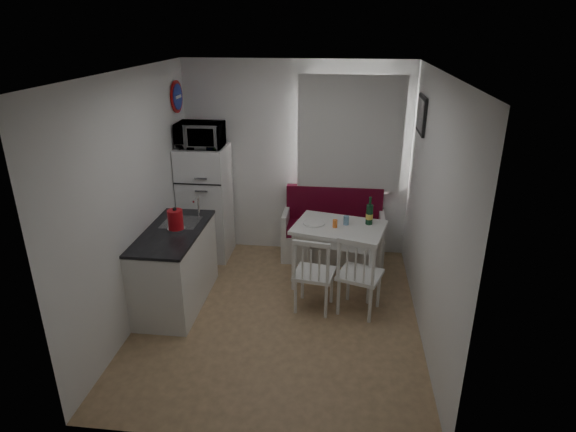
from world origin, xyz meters
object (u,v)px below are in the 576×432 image
chair_right (361,269)px  wine_bottle (370,211)px  dining_table (339,233)px  chair_left (314,268)px  fridge (206,202)px  kettle (176,220)px  kitchen_counter (176,267)px  microwave (200,135)px  bench (333,236)px

chair_right → wine_bottle: bearing=101.0°
dining_table → chair_right: 0.72m
chair_left → fridge: (-1.54, 1.28, 0.21)m
kettle → chair_right: bearing=-1.1°
kitchen_counter → dining_table: 1.93m
chair_left → microwave: (-1.54, 1.23, 1.14)m
chair_right → fridge: bearing=166.3°
chair_left → kettle: size_ratio=1.84×
bench → kettle: size_ratio=5.17×
wine_bottle → kettle: bearing=-161.0°
dining_table → microwave: bearing=175.5°
fridge → kettle: bearing=-88.6°
chair_right → kettle: kettle is taller
kitchen_counter → dining_table: (1.81, 0.63, 0.24)m
chair_right → microwave: (-2.04, 1.23, 1.12)m
bench → chair_left: (-0.17, -1.39, 0.24)m
kitchen_counter → kettle: kettle is taller
wine_bottle → chair_right: bearing=-97.4°
chair_right → fridge: 2.42m
kitchen_counter → bench: bearing=38.1°
dining_table → wine_bottle: (0.35, 0.10, 0.26)m
bench → wine_bottle: bearing=-55.5°
chair_left → wine_bottle: wine_bottle is taller
chair_left → fridge: size_ratio=0.31×
chair_left → microwave: 2.28m
kitchen_counter → microwave: size_ratio=2.31×
bench → dining_table: (0.08, -0.73, 0.37)m
fridge → microwave: (0.00, -0.05, 0.93)m
fridge → kettle: 1.27m
dining_table → fridge: fridge is taller
dining_table → fridge: 1.90m
wine_bottle → chair_left: bearing=-128.2°
dining_table → chair_left: chair_left is taller
chair_right → microwave: microwave is taller
dining_table → kettle: (-1.76, -0.63, 0.34)m
kitchen_counter → chair_right: bearing=-1.1°
kitchen_counter → bench: kitchen_counter is taller
fridge → microwave: bearing=-90.0°
chair_left → wine_bottle: size_ratio=1.42×
bench → microwave: microwave is taller
fridge → chair_left: bearing=-39.7°
dining_table → wine_bottle: 0.45m
kitchen_counter → wine_bottle: (2.16, 0.73, 0.49)m
dining_table → chair_right: size_ratio=2.13×
chair_right → microwave: 2.63m
chair_right → wine_bottle: 0.86m
bench → chair_right: size_ratio=2.46×
microwave → wine_bottle: bearing=-12.3°
bench → dining_table: 0.82m
microwave → kettle: 1.37m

